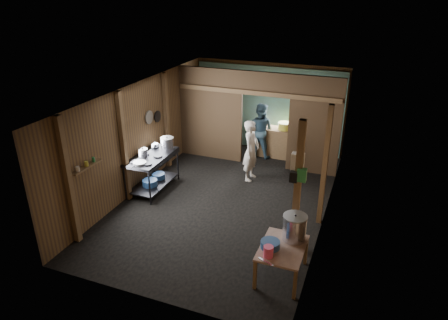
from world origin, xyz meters
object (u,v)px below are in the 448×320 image
at_px(stove_pot_large, 167,144).
at_px(pink_bucket, 268,252).
at_px(prep_table, 282,261).
at_px(yellow_tub, 285,126).
at_px(stock_pot, 294,228).
at_px(cook, 251,151).
at_px(gas_range, 153,173).

xyz_separation_m(stove_pot_large, pink_bucket, (3.38, -2.86, -0.34)).
bearing_deg(prep_table, stove_pot_large, 144.56).
distance_m(stove_pot_large, pink_bucket, 4.44).
relative_size(stove_pot_large, yellow_tub, 0.90).
height_order(stock_pot, cook, cook).
relative_size(gas_range, stove_pot_large, 4.62).
bearing_deg(stove_pot_large, stock_pot, -31.27).
bearing_deg(yellow_tub, prep_table, -76.91).
bearing_deg(gas_range, cook, 34.13).
bearing_deg(stove_pot_large, cook, 25.38).
height_order(prep_table, stock_pot, stock_pot).
xyz_separation_m(stock_pot, yellow_tub, (-1.32, 4.84, 0.12)).
distance_m(gas_range, yellow_tub, 4.04).
xyz_separation_m(yellow_tub, cook, (-0.45, -1.72, -0.16)).
xyz_separation_m(stove_pot_large, yellow_tub, (2.35, 2.62, -0.09)).
distance_m(stock_pot, cook, 3.59).
bearing_deg(pink_bucket, stove_pot_large, 139.75).
distance_m(gas_range, stock_pot, 4.22).
bearing_deg(yellow_tub, pink_bucket, -79.32).
height_order(gas_range, cook, cook).
bearing_deg(yellow_tub, gas_range, -128.92).
xyz_separation_m(gas_range, stove_pot_large, (0.17, 0.50, 0.59)).
bearing_deg(prep_table, gas_range, 151.45).
bearing_deg(cook, prep_table, -151.27).
bearing_deg(stock_pot, cook, 119.52).
bearing_deg(prep_table, cook, 115.69).
distance_m(stove_pot_large, stock_pot, 4.29).
bearing_deg(stove_pot_large, pink_bucket, -40.25).
relative_size(stove_pot_large, pink_bucket, 1.66).
bearing_deg(yellow_tub, cook, -104.70).
distance_m(gas_range, cook, 2.52).
bearing_deg(cook, gas_range, 127.17).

